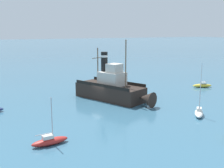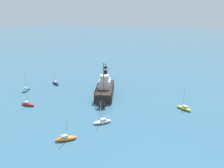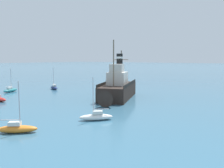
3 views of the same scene
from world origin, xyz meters
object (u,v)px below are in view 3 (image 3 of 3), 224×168
at_px(old_tugboat, 117,88).
at_px(sailboat_white, 96,116).
at_px(sailboat_teal, 10,90).
at_px(sailboat_navy, 54,87).
at_px(sailboat_orange, 17,128).

distance_m(old_tugboat, sailboat_white, 14.67).
bearing_deg(old_tugboat, sailboat_teal, 17.76).
xyz_separation_m(sailboat_teal, sailboat_white, (-29.00, 5.84, 0.00)).
bearing_deg(sailboat_teal, sailboat_navy, -113.65).
height_order(sailboat_teal, sailboat_navy, same).
bearing_deg(sailboat_white, old_tugboat, -62.82).
bearing_deg(sailboat_orange, sailboat_navy, -44.62).
relative_size(old_tugboat, sailboat_orange, 2.97).
bearing_deg(sailboat_teal, sailboat_white, 168.61).
bearing_deg(sailboat_orange, sailboat_white, -109.76).
bearing_deg(sailboat_teal, old_tugboat, -162.24).
bearing_deg(sailboat_navy, old_tugboat, 176.33).
height_order(sailboat_teal, sailboat_orange, same).
height_order(sailboat_white, sailboat_navy, same).
distance_m(old_tugboat, sailboat_orange, 21.36).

